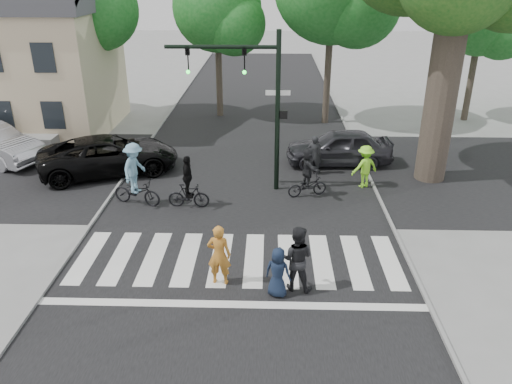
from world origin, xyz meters
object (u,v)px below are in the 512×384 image
cyclist_left (135,178)px  car_suv (109,155)px  traffic_signal (255,90)px  car_grey (339,147)px  pedestrian_adult (297,258)px  cyclist_right (308,175)px  pedestrian_woman (219,255)px  cyclist_mid (188,187)px  pedestrian_child (278,272)px

cyclist_left → car_suv: bearing=122.0°
traffic_signal → car_grey: traffic_signal is taller
car_suv → cyclist_left: bearing=-169.0°
traffic_signal → car_suv: bearing=166.1°
pedestrian_adult → car_grey: 9.71m
cyclist_left → car_grey: cyclist_left is taller
cyclist_right → car_suv: cyclist_right is taller
car_suv → car_grey: car_suv is taller
pedestrian_woman → car_grey: bearing=-109.7°
cyclist_mid → car_grey: cyclist_mid is taller
pedestrian_child → pedestrian_adult: size_ratio=0.75×
cyclist_left → cyclist_mid: bearing=-5.7°
pedestrian_child → cyclist_mid: 6.11m
car_grey → car_suv: bearing=-84.8°
traffic_signal → cyclist_mid: bearing=-143.8°
traffic_signal → cyclist_right: (2.01, -0.60, -3.04)m
cyclist_left → car_grey: (7.83, 4.34, -0.23)m
cyclist_left → cyclist_right: bearing=8.2°
pedestrian_woman → cyclist_right: size_ratio=0.91×
pedestrian_adult → cyclist_mid: 6.11m
pedestrian_woman → pedestrian_child: bearing=167.3°
pedestrian_woman → cyclist_left: bearing=-49.1°
pedestrian_woman → car_grey: (4.35, 9.25, -0.10)m
pedestrian_woman → cyclist_left: (-3.48, 4.91, 0.13)m
traffic_signal → car_suv: traffic_signal is taller
pedestrian_child → pedestrian_adult: 0.64m
car_suv → car_grey: (9.72, 1.32, -0.01)m
pedestrian_woman → cyclist_left: cyclist_left is taller
pedestrian_woman → car_suv: (-5.37, 7.93, -0.10)m
traffic_signal → pedestrian_adult: traffic_signal is taller
pedestrian_woman → pedestrian_adult: (2.07, -0.19, 0.05)m
pedestrian_adult → cyclist_right: cyclist_right is taller
car_suv → cyclist_mid: bearing=-151.2°
pedestrian_child → car_grey: 10.15m
pedestrian_woman → pedestrian_child: (1.58, -0.52, -0.18)m
pedestrian_child → cyclist_left: bearing=-28.5°
car_suv → cyclist_right: bearing=-125.7°
traffic_signal → cyclist_left: 5.34m
cyclist_mid → car_suv: bearing=139.8°
traffic_signal → cyclist_mid: size_ratio=3.07×
pedestrian_child → car_grey: (2.77, 9.77, 0.08)m
pedestrian_adult → car_grey: bearing=-90.8°
pedestrian_woman → cyclist_mid: bearing=-66.1°
pedestrian_woman → cyclist_left: 6.02m
traffic_signal → pedestrian_woman: (-0.75, -6.41, -3.02)m
cyclist_right → pedestrian_woman: bearing=-115.4°
traffic_signal → pedestrian_child: bearing=-83.2°
traffic_signal → pedestrian_adult: 7.36m
traffic_signal → pedestrian_woman: bearing=-96.7°
pedestrian_adult → cyclist_mid: (-3.64, 4.91, -0.13)m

